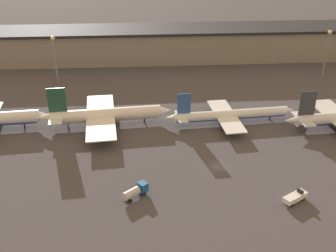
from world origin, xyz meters
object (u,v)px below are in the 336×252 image
Objects in this scene: service_vehicle_0 at (295,197)px; service_vehicle_3 at (136,191)px; airplane_2 at (230,115)px; airplane_1 at (104,115)px.

service_vehicle_3 is (-40.52, 4.65, 0.43)m from service_vehicle_0.
airplane_2 is 46.39m from service_vehicle_0.
airplane_2 is 52.55m from service_vehicle_3.
service_vehicle_0 is 1.05× the size of service_vehicle_3.
service_vehicle_3 is at bearing -80.75° from airplane_1.
airplane_1 reaches higher than airplane_2.
airplane_1 is 43.38m from airplane_2.
airplane_1 is 6.71× the size of service_vehicle_3.
airplane_2 is at bearing 68.52° from service_vehicle_0.
service_vehicle_3 is at bearing -133.54° from airplane_2.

